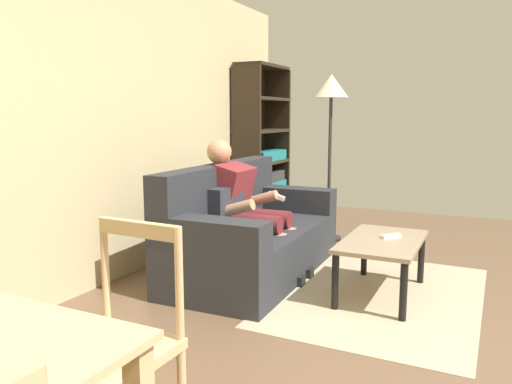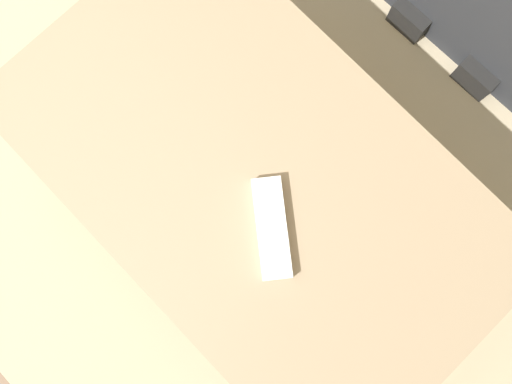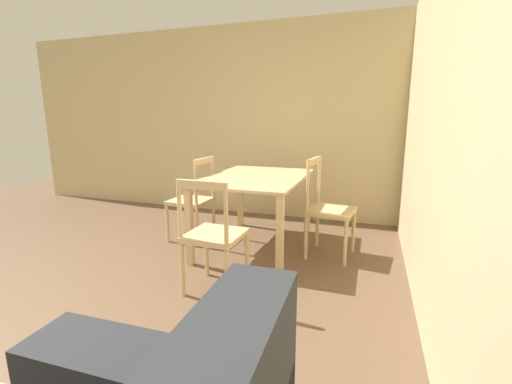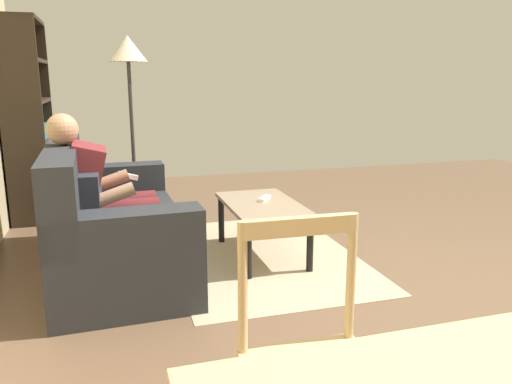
# 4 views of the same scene
# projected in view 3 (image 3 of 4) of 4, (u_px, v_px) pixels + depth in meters

# --- Properties ---
(wall_side) EXTENTS (0.12, 5.82, 2.59)m
(wall_side) POSITION_uv_depth(u_px,v_px,m) (197.00, 122.00, 5.05)
(wall_side) COLOR #C8B586
(wall_side) RESTS_ON ground_plane
(dining_table) EXTENTS (1.39, 0.96, 0.77)m
(dining_table) POSITION_uv_depth(u_px,v_px,m) (256.00, 186.00, 3.55)
(dining_table) COLOR #D1B27F
(dining_table) RESTS_ON ground_plane
(dining_chair_near_wall) EXTENTS (0.47, 0.47, 0.98)m
(dining_chair_near_wall) POSITION_uv_depth(u_px,v_px,m) (328.00, 209.00, 3.36)
(dining_chair_near_wall) COLOR #D1B27F
(dining_chair_near_wall) RESTS_ON ground_plane
(dining_chair_facing_couch) EXTENTS (0.43, 0.43, 0.92)m
(dining_chair_facing_couch) POSITION_uv_depth(u_px,v_px,m) (213.00, 236.00, 2.65)
(dining_chair_facing_couch) COLOR #D1B27F
(dining_chair_facing_couch) RESTS_ON ground_plane
(dining_chair_by_doorway) EXTENTS (0.44, 0.44, 0.94)m
(dining_chair_by_doorway) POSITION_uv_depth(u_px,v_px,m) (193.00, 200.00, 3.83)
(dining_chair_by_doorway) COLOR #D1B27F
(dining_chair_by_doorway) RESTS_ON ground_plane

